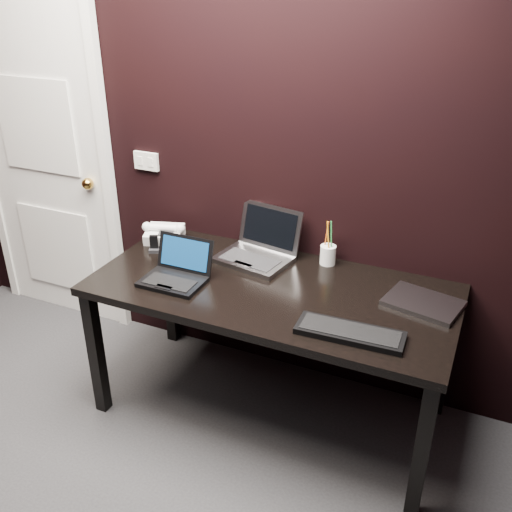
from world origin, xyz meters
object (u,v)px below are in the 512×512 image
at_px(netbook, 176,273).
at_px(mobile_phone, 154,246).
at_px(desk_phone, 164,233).
at_px(desk, 271,301).
at_px(ext_keyboard, 350,333).
at_px(closed_laptop, 423,303).
at_px(door, 45,159).
at_px(pen_cup, 328,254).
at_px(silver_laptop, 258,250).

xyz_separation_m(netbook, mobile_phone, (-0.27, 0.22, -0.00)).
distance_m(desk_phone, mobile_phone, 0.14).
xyz_separation_m(desk, ext_keyboard, (0.44, -0.24, 0.09)).
relative_size(ext_keyboard, desk_phone, 1.82).
relative_size(desk, ext_keyboard, 3.83).
height_order(netbook, ext_keyboard, netbook).
distance_m(closed_laptop, desk_phone, 1.41).
distance_m(netbook, desk_phone, 0.46).
relative_size(door, netbook, 7.31).
height_order(door, desk, door).
height_order(desk, pen_cup, pen_cup).
distance_m(ext_keyboard, mobile_phone, 1.20).
distance_m(silver_laptop, mobile_phone, 0.55).
bearing_deg(ext_keyboard, desk_phone, 158.37).
xyz_separation_m(desk, netbook, (-0.44, -0.13, 0.12)).
height_order(netbook, pen_cup, pen_cup).
height_order(door, silver_laptop, door).
relative_size(door, closed_laptop, 5.98).
relative_size(netbook, pen_cup, 1.26).
bearing_deg(closed_laptop, pen_cup, 157.78).
xyz_separation_m(closed_laptop, mobile_phone, (-1.38, -0.03, 0.02)).
bearing_deg(desk_phone, door, 170.83).
relative_size(mobile_phone, pen_cup, 0.39).
distance_m(mobile_phone, pen_cup, 0.91).
relative_size(netbook, ext_keyboard, 0.66).
bearing_deg(netbook, closed_laptop, 12.90).
height_order(desk, netbook, netbook).
bearing_deg(closed_laptop, desk_phone, 175.71).
relative_size(netbook, mobile_phone, 3.26).
bearing_deg(closed_laptop, ext_keyboard, -122.63).
relative_size(desk, desk_phone, 6.98).
distance_m(desk_phone, pen_cup, 0.90).
distance_m(desk, closed_laptop, 0.69).
bearing_deg(desk, desk_phone, 162.73).
bearing_deg(pen_cup, ext_keyboard, -63.95).
height_order(silver_laptop, ext_keyboard, silver_laptop).
height_order(silver_laptop, mobile_phone, silver_laptop).
bearing_deg(closed_laptop, door, 173.76).
bearing_deg(desk_phone, pen_cup, 6.49).
bearing_deg(silver_laptop, ext_keyboard, -37.49).
relative_size(door, desk_phone, 8.79).
xyz_separation_m(door, desk, (1.65, -0.38, -0.38)).
bearing_deg(desk, ext_keyboard, -28.23).
bearing_deg(desk_phone, silver_laptop, 1.09).
distance_m(closed_laptop, mobile_phone, 1.38).
bearing_deg(door, ext_keyboard, -16.35).
xyz_separation_m(mobile_phone, pen_cup, (0.87, 0.24, 0.02)).
xyz_separation_m(desk_phone, mobile_phone, (0.02, -0.14, -0.01)).
height_order(closed_laptop, pen_cup, pen_cup).
bearing_deg(closed_laptop, desk, -169.82).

